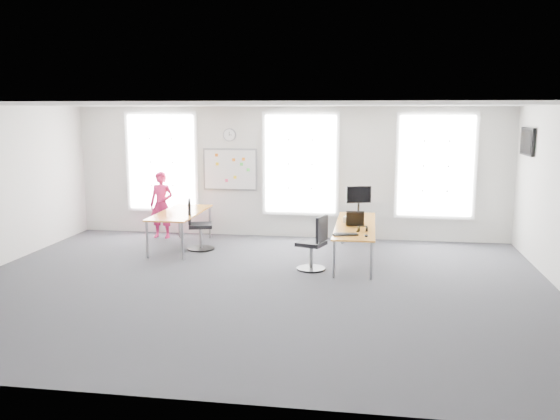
% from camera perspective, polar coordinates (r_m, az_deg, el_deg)
% --- Properties ---
extents(floor, '(10.00, 10.00, 0.00)m').
position_cam_1_polar(floor, '(10.04, -2.54, -7.30)').
color(floor, '#25252A').
rests_on(floor, ground).
extents(ceiling, '(10.00, 10.00, 0.00)m').
position_cam_1_polar(ceiling, '(9.60, -2.68, 10.09)').
color(ceiling, white).
rests_on(ceiling, ground).
extents(wall_back, '(10.00, 0.00, 10.00)m').
position_cam_1_polar(wall_back, '(13.62, 0.74, 3.63)').
color(wall_back, silver).
rests_on(wall_back, ground).
extents(wall_front, '(10.00, 0.00, 10.00)m').
position_cam_1_polar(wall_front, '(5.91, -10.34, -4.43)').
color(wall_front, silver).
rests_on(wall_front, ground).
extents(window_left, '(1.60, 0.06, 2.20)m').
position_cam_1_polar(window_left, '(14.30, -11.30, 4.54)').
color(window_left, white).
rests_on(window_left, wall_back).
extents(window_mid, '(1.60, 0.06, 2.20)m').
position_cam_1_polar(window_mid, '(13.53, 1.98, 4.44)').
color(window_mid, white).
rests_on(window_mid, wall_back).
extents(window_right, '(1.60, 0.06, 2.20)m').
position_cam_1_polar(window_right, '(13.51, 14.76, 4.12)').
color(window_right, white).
rests_on(window_right, wall_back).
extents(desk_right, '(0.77, 2.87, 0.70)m').
position_cam_1_polar(desk_right, '(11.70, 7.26, -1.63)').
color(desk_right, orange).
rests_on(desk_right, ground).
extents(desk_left, '(0.85, 2.12, 0.77)m').
position_cam_1_polar(desk_left, '(12.80, -9.57, -0.46)').
color(desk_left, orange).
rests_on(desk_left, ground).
extents(chair_right, '(0.59, 0.58, 1.02)m').
position_cam_1_polar(chair_right, '(10.91, 3.32, -3.50)').
color(chair_right, black).
rests_on(chair_right, ground).
extents(chair_left, '(0.60, 0.60, 1.07)m').
position_cam_1_polar(chair_left, '(12.59, -7.95, -1.70)').
color(chair_left, black).
rests_on(chair_left, ground).
extents(person, '(0.59, 0.41, 1.53)m').
position_cam_1_polar(person, '(13.86, -11.33, 0.49)').
color(person, '#C0194F').
rests_on(person, ground).
extents(whiteboard, '(1.20, 0.03, 0.90)m').
position_cam_1_polar(whiteboard, '(13.84, -4.83, 3.90)').
color(whiteboard, white).
rests_on(whiteboard, wall_back).
extents(wall_clock, '(0.30, 0.04, 0.30)m').
position_cam_1_polar(wall_clock, '(13.78, -4.88, 7.21)').
color(wall_clock, gray).
rests_on(wall_clock, wall_back).
extents(tv, '(0.06, 0.90, 0.55)m').
position_cam_1_polar(tv, '(12.79, 22.72, 6.10)').
color(tv, black).
rests_on(tv, wall_right).
extents(keyboard, '(0.47, 0.29, 0.02)m').
position_cam_1_polar(keyboard, '(10.70, 6.32, -2.36)').
color(keyboard, black).
rests_on(keyboard, desk_right).
extents(mouse, '(0.10, 0.13, 0.04)m').
position_cam_1_polar(mouse, '(10.59, 8.31, -2.47)').
color(mouse, black).
rests_on(mouse, desk_right).
extents(lens_cap, '(0.08, 0.08, 0.01)m').
position_cam_1_polar(lens_cap, '(11.04, 7.49, -2.05)').
color(lens_cap, black).
rests_on(lens_cap, desk_right).
extents(headphones, '(0.19, 0.10, 0.11)m').
position_cam_1_polar(headphones, '(11.07, 7.93, -1.79)').
color(headphones, black).
rests_on(headphones, desk_right).
extents(laptop_sleeve, '(0.35, 0.21, 0.28)m').
position_cam_1_polar(laptop_sleeve, '(11.53, 7.24, -0.86)').
color(laptop_sleeve, black).
rests_on(laptop_sleeve, desk_right).
extents(paper_stack, '(0.39, 0.32, 0.12)m').
position_cam_1_polar(paper_stack, '(11.91, 7.03, -0.91)').
color(paper_stack, beige).
rests_on(paper_stack, desk_right).
extents(monitor, '(0.53, 0.23, 0.61)m').
position_cam_1_polar(monitor, '(12.83, 7.58, 1.22)').
color(monitor, black).
rests_on(monitor, desk_right).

